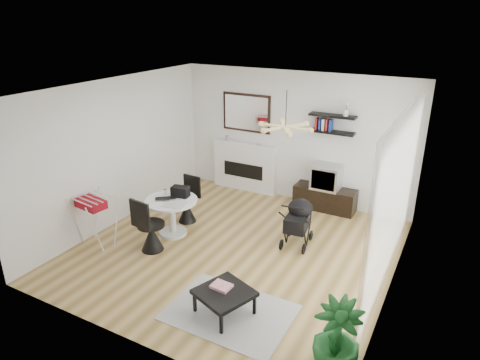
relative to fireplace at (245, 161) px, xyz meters
The scene contains 25 objects.
floor 2.75m from the fireplace, 65.59° to the right, with size 5.00×5.00×0.00m, color olive.
ceiling 3.34m from the fireplace, 65.59° to the right, with size 5.00×5.00×0.00m, color white.
wall_back 1.29m from the fireplace, ahead, with size 5.00×5.00×0.00m, color white.
wall_left 2.88m from the fireplace, 120.01° to the right, with size 5.00×5.00×0.00m, color white.
wall_right 4.39m from the fireplace, 33.95° to the right, with size 5.00×5.00×0.00m, color white.
sheer_curtain 4.20m from the fireplace, 32.43° to the right, with size 0.04×3.60×2.60m, color white.
fireplace is the anchor object (origin of this frame).
shelf_lower 2.12m from the fireplace, ahead, with size 0.90×0.25×0.04m, color black.
shelf_upper 2.28m from the fireplace, ahead, with size 0.90×0.25×0.04m, color black.
pendant_lamp 3.15m from the fireplace, 49.71° to the right, with size 0.90×0.90×0.10m, color tan, non-canonical shape.
tv_console 1.97m from the fireplace, ahead, with size 1.24×0.43×0.46m, color black.
crt_tv 1.93m from the fireplace, ahead, with size 0.55×0.48×0.48m.
dining_table 2.50m from the fireplace, 93.85° to the right, with size 0.93×0.93×0.68m.
laptop 2.56m from the fireplace, 95.12° to the right, with size 0.36×0.23×0.03m, color black.
black_bag 2.28m from the fireplace, 92.63° to the right, with size 0.31×0.19×0.19m, color black.
newspaper 2.62m from the fireplace, 89.72° to the right, with size 0.38×0.31×0.01m, color silver.
drinking_glass 2.36m from the fireplace, 99.95° to the right, with size 0.05×0.05×0.09m, color white.
chair_far 1.98m from the fireplace, 96.78° to the right, with size 0.42×0.43×0.88m.
chair_near 3.14m from the fireplace, 92.57° to the right, with size 0.47×0.49×0.97m.
drying_rack 3.57m from the fireplace, 107.65° to the right, with size 0.67×0.63×0.89m.
stroller 2.61m from the fireplace, 41.54° to the right, with size 0.51×0.74×0.87m.
rug 4.35m from the fireplace, 64.92° to the right, with size 1.64×1.18×0.01m, color #A1A1A1.
coffee_table 4.33m from the fireplace, 65.81° to the right, with size 0.85×0.85×0.34m.
magazines 4.24m from the fireplace, 66.44° to the right, with size 0.26×0.20×0.04m, color #DC3752.
potted_plant 5.40m from the fireplace, 51.63° to the right, with size 0.53×0.53×0.94m, color #185622.
Camera 1 is at (3.07, -5.53, 3.77)m, focal length 32.00 mm.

